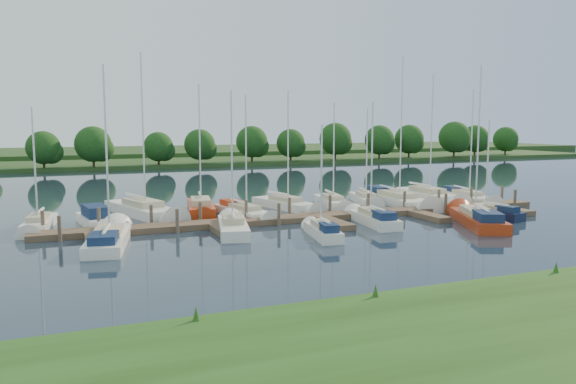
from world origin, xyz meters
name	(u,v)px	position (x,y,z in m)	size (l,w,h in m)	color
ground	(372,240)	(0.00, 0.00, 0.00)	(260.00, 260.00, 0.00)	#1B2936
dock	(321,218)	(0.00, 7.31, 0.20)	(40.00, 6.00, 0.40)	brown
mooring_pilings	(315,211)	(0.00, 8.43, 0.60)	(38.24, 2.84, 2.00)	#473D33
far_shore	(163,161)	(0.00, 75.00, 0.30)	(180.00, 30.00, 0.60)	#1F3F18
distant_hill	(144,152)	(0.00, 100.00, 0.70)	(220.00, 40.00, 1.40)	#345224
treeline	(193,142)	(2.65, 61.93, 4.22)	(146.13, 9.66, 8.27)	#38281C
sailboat_n_0	(39,225)	(-19.34, 11.58, 0.27)	(2.35, 6.76, 8.66)	white
motorboat	(96,221)	(-15.60, 11.45, 0.37)	(2.54, 6.26, 1.81)	white
sailboat_n_2	(144,212)	(-11.84, 14.81, 0.28)	(4.93, 10.34, 13.06)	white
sailboat_n_3	(201,210)	(-7.44, 14.20, 0.28)	(3.23, 8.38, 10.73)	#A82E0F
sailboat_n_4	(244,213)	(-4.71, 11.27, 0.31)	(3.00, 7.71, 9.69)	white
sailboat_n_5	(286,206)	(-0.14, 13.85, 0.27)	(3.65, 8.14, 10.31)	white
sailboat_n_6	(333,203)	(4.22, 13.82, 0.27)	(2.81, 7.37, 9.32)	white
sailboat_n_7	(365,200)	(7.86, 14.41, 0.27)	(3.13, 6.95, 8.88)	white
sailboat_n_8	(397,200)	(10.09, 12.66, 0.33)	(3.14, 10.76, 13.47)	white
sailboat_n_9	(428,197)	(14.39, 13.96, 0.28)	(2.32, 9.54, 12.17)	white
sailboat_n_10	(467,198)	(17.35, 11.97, 0.31)	(3.28, 8.55, 10.66)	white
sailboat_s_0	(109,239)	(-15.28, 4.76, 0.31)	(3.46, 8.85, 11.02)	white
sailboat_s_1	(233,228)	(-7.30, 5.66, 0.28)	(3.23, 7.62, 9.77)	white
sailboat_s_2	(323,232)	(-2.48, 1.91, 0.32)	(2.18, 5.75, 7.50)	white
sailboat_s_3	(373,220)	(2.89, 4.70, 0.33)	(2.42, 7.09, 9.12)	white
sailboat_s_4	(477,220)	(9.70, 1.74, 0.33)	(5.33, 8.98, 11.70)	#A82E0F
sailboat_s_5	(489,213)	(12.84, 3.98, 0.31)	(2.36, 6.07, 7.81)	#101A36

